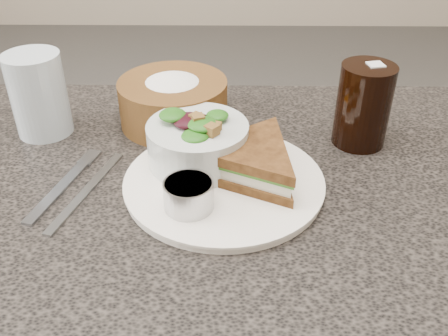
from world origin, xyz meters
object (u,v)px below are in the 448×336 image
bread_basket (173,95)px  water_glass (39,95)px  sandwich (251,161)px  salad_bowl (198,137)px  dinner_plate (224,183)px  cola_glass (364,102)px  dressing_ramekin (189,195)px

bread_basket → water_glass: 0.21m
sandwich → salad_bowl: bearing=179.4°
salad_bowl → water_glass: size_ratio=1.09×
dinner_plate → water_glass: (-0.29, 0.15, 0.06)m
dinner_plate → sandwich: (0.04, 0.01, 0.03)m
salad_bowl → cola_glass: 0.26m
sandwich → water_glass: bearing=-178.0°
dressing_ramekin → cola_glass: 0.31m
dinner_plate → water_glass: water_glass is taller
sandwich → salad_bowl: salad_bowl is taller
dressing_ramekin → cola_glass: size_ratio=0.45×
dinner_plate → sandwich: bearing=12.6°
bread_basket → salad_bowl: bearing=-70.8°
salad_bowl → bread_basket: bread_basket is taller
sandwich → cola_glass: bearing=58.6°
dressing_ramekin → water_glass: water_glass is taller
dressing_ramekin → water_glass: bearing=139.7°
water_glass → dressing_ramekin: bearing=-40.3°
dressing_ramekin → bread_basket: 0.25m
bread_basket → water_glass: size_ratio=1.35×
salad_bowl → water_glass: bearing=157.5°
salad_bowl → dressing_ramekin: bearing=-93.3°
bread_basket → water_glass: water_glass is taller
bread_basket → water_glass: bearing=-170.9°
sandwich → bread_basket: 0.21m
bread_basket → sandwich: bearing=-55.0°
dinner_plate → salad_bowl: 0.07m
dressing_ramekin → water_glass: 0.33m
sandwich → cola_glass: size_ratio=1.31×
dinner_plate → cola_glass: (0.21, 0.12, 0.06)m
dressing_ramekin → sandwich: bearing=41.3°
dinner_plate → sandwich: size_ratio=1.49×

